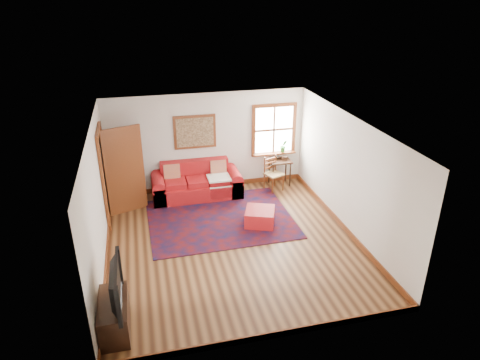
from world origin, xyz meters
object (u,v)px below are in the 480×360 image
object	(u,v)px
red_ottoman	(260,217)
side_table	(280,165)
ladder_back_chair	(273,172)
media_cabinet	(114,316)
red_leather_sofa	(197,185)

from	to	relation	value
red_ottoman	side_table	bearing A→B (deg)	81.02
ladder_back_chair	media_cabinet	world-z (taller)	ladder_back_chair
red_leather_sofa	side_table	distance (m)	2.25
red_ottoman	side_table	xyz separation A→B (m)	(1.09, 1.90, 0.38)
red_leather_sofa	media_cabinet	world-z (taller)	red_leather_sofa
side_table	media_cabinet	xyz separation A→B (m)	(-4.13, -4.45, -0.30)
red_ottoman	media_cabinet	size ratio (longest dim) A/B	0.65
red_leather_sofa	media_cabinet	size ratio (longest dim) A/B	2.29
red_leather_sofa	ladder_back_chair	size ratio (longest dim) A/B	2.46
side_table	red_ottoman	bearing A→B (deg)	-119.86
ladder_back_chair	media_cabinet	distance (m)	5.72
media_cabinet	red_leather_sofa	bearing A→B (deg)	66.15
side_table	ladder_back_chair	bearing A→B (deg)	-138.47
ladder_back_chair	side_table	bearing A→B (deg)	41.53
red_ottoman	media_cabinet	xyz separation A→B (m)	(-3.04, -2.56, 0.08)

